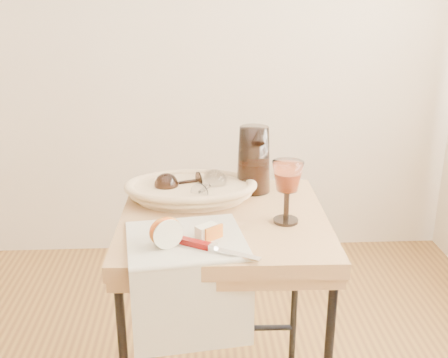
{
  "coord_description": "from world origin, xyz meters",
  "views": [
    {
      "loc": [
        0.46,
        -0.92,
        1.38
      ],
      "look_at": [
        0.53,
        0.48,
        0.88
      ],
      "focal_mm": 43.24,
      "sensor_mm": 36.0,
      "label": 1
    }
  ],
  "objects_px": {
    "tea_towel": "(186,240)",
    "goblet_lying_a": "(180,183)",
    "wine_goblet": "(287,192)",
    "table_knife": "(216,248)",
    "side_table": "(224,326)",
    "bread_basket": "(191,191)",
    "goblet_lying_b": "(208,186)",
    "pitcher": "(254,159)",
    "apple_half": "(165,231)"
  },
  "relations": [
    {
      "from": "tea_towel",
      "to": "goblet_lying_a",
      "type": "bearing_deg",
      "value": 85.63
    },
    {
      "from": "goblet_lying_a",
      "to": "wine_goblet",
      "type": "distance_m",
      "value": 0.36
    },
    {
      "from": "tea_towel",
      "to": "goblet_lying_a",
      "type": "height_order",
      "value": "goblet_lying_a"
    },
    {
      "from": "table_knife",
      "to": "goblet_lying_a",
      "type": "bearing_deg",
      "value": 134.17
    },
    {
      "from": "side_table",
      "to": "table_knife",
      "type": "distance_m",
      "value": 0.46
    },
    {
      "from": "wine_goblet",
      "to": "side_table",
      "type": "bearing_deg",
      "value": 162.89
    },
    {
      "from": "bread_basket",
      "to": "goblet_lying_a",
      "type": "distance_m",
      "value": 0.04
    },
    {
      "from": "goblet_lying_b",
      "to": "wine_goblet",
      "type": "xyz_separation_m",
      "value": [
        0.21,
        -0.16,
        0.04
      ]
    },
    {
      "from": "side_table",
      "to": "wine_goblet",
      "type": "xyz_separation_m",
      "value": [
        0.17,
        -0.05,
        0.47
      ]
    },
    {
      "from": "wine_goblet",
      "to": "table_knife",
      "type": "relative_size",
      "value": 0.84
    },
    {
      "from": "goblet_lying_b",
      "to": "side_table",
      "type": "bearing_deg",
      "value": -132.18
    },
    {
      "from": "bread_basket",
      "to": "pitcher",
      "type": "height_order",
      "value": "pitcher"
    },
    {
      "from": "goblet_lying_b",
      "to": "wine_goblet",
      "type": "distance_m",
      "value": 0.27
    },
    {
      "from": "bread_basket",
      "to": "table_knife",
      "type": "distance_m",
      "value": 0.37
    },
    {
      "from": "side_table",
      "to": "bread_basket",
      "type": "relative_size",
      "value": 2.09
    },
    {
      "from": "tea_towel",
      "to": "apple_half",
      "type": "distance_m",
      "value": 0.07
    },
    {
      "from": "tea_towel",
      "to": "table_knife",
      "type": "distance_m",
      "value": 0.11
    },
    {
      "from": "tea_towel",
      "to": "goblet_lying_a",
      "type": "xyz_separation_m",
      "value": [
        -0.02,
        0.3,
        0.05
      ]
    },
    {
      "from": "goblet_lying_a",
      "to": "pitcher",
      "type": "xyz_separation_m",
      "value": [
        0.23,
        0.05,
        0.06
      ]
    },
    {
      "from": "bread_basket",
      "to": "table_knife",
      "type": "relative_size",
      "value": 1.67
    },
    {
      "from": "goblet_lying_a",
      "to": "apple_half",
      "type": "xyz_separation_m",
      "value": [
        -0.03,
        -0.34,
        -0.0
      ]
    },
    {
      "from": "goblet_lying_a",
      "to": "bread_basket",
      "type": "bearing_deg",
      "value": 135.08
    },
    {
      "from": "apple_half",
      "to": "table_knife",
      "type": "height_order",
      "value": "apple_half"
    },
    {
      "from": "bread_basket",
      "to": "pitcher",
      "type": "bearing_deg",
      "value": 18.47
    },
    {
      "from": "wine_goblet",
      "to": "table_knife",
      "type": "xyz_separation_m",
      "value": [
        -0.2,
        -0.18,
        -0.08
      ]
    },
    {
      "from": "apple_half",
      "to": "bread_basket",
      "type": "bearing_deg",
      "value": 55.28
    },
    {
      "from": "tea_towel",
      "to": "apple_half",
      "type": "relative_size",
      "value": 3.58
    },
    {
      "from": "side_table",
      "to": "pitcher",
      "type": "height_order",
      "value": "pitcher"
    },
    {
      "from": "table_knife",
      "to": "wine_goblet",
      "type": "bearing_deg",
      "value": 71.04
    },
    {
      "from": "tea_towel",
      "to": "wine_goblet",
      "type": "relative_size",
      "value": 1.67
    },
    {
      "from": "table_knife",
      "to": "goblet_lying_b",
      "type": "bearing_deg",
      "value": 121.63
    },
    {
      "from": "tea_towel",
      "to": "wine_goblet",
      "type": "height_order",
      "value": "wine_goblet"
    },
    {
      "from": "bread_basket",
      "to": "goblet_lying_a",
      "type": "xyz_separation_m",
      "value": [
        -0.03,
        0.02,
        0.02
      ]
    },
    {
      "from": "goblet_lying_a",
      "to": "wine_goblet",
      "type": "bearing_deg",
      "value": 127.81
    },
    {
      "from": "wine_goblet",
      "to": "table_knife",
      "type": "height_order",
      "value": "wine_goblet"
    },
    {
      "from": "tea_towel",
      "to": "apple_half",
      "type": "bearing_deg",
      "value": -154.87
    },
    {
      "from": "side_table",
      "to": "table_knife",
      "type": "relative_size",
      "value": 3.5
    },
    {
      "from": "side_table",
      "to": "pitcher",
      "type": "xyz_separation_m",
      "value": [
        0.11,
        0.2,
        0.48
      ]
    },
    {
      "from": "tea_towel",
      "to": "table_knife",
      "type": "relative_size",
      "value": 1.4
    },
    {
      "from": "tea_towel",
      "to": "goblet_lying_b",
      "type": "height_order",
      "value": "goblet_lying_b"
    },
    {
      "from": "side_table",
      "to": "wine_goblet",
      "type": "relative_size",
      "value": 4.18
    },
    {
      "from": "tea_towel",
      "to": "goblet_lying_a",
      "type": "relative_size",
      "value": 2.51
    },
    {
      "from": "wine_goblet",
      "to": "apple_half",
      "type": "relative_size",
      "value": 2.14
    },
    {
      "from": "tea_towel",
      "to": "pitcher",
      "type": "xyz_separation_m",
      "value": [
        0.21,
        0.35,
        0.1
      ]
    },
    {
      "from": "tea_towel",
      "to": "goblet_lying_b",
      "type": "distance_m",
      "value": 0.28
    },
    {
      "from": "bread_basket",
      "to": "side_table",
      "type": "bearing_deg",
      "value": -53.96
    },
    {
      "from": "side_table",
      "to": "goblet_lying_a",
      "type": "xyz_separation_m",
      "value": [
        -0.13,
        0.15,
        0.43
      ]
    },
    {
      "from": "goblet_lying_a",
      "to": "tea_towel",
      "type": "bearing_deg",
      "value": 75.46
    },
    {
      "from": "bread_basket",
      "to": "apple_half",
      "type": "bearing_deg",
      "value": -100.72
    },
    {
      "from": "side_table",
      "to": "goblet_lying_b",
      "type": "height_order",
      "value": "goblet_lying_b"
    }
  ]
}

